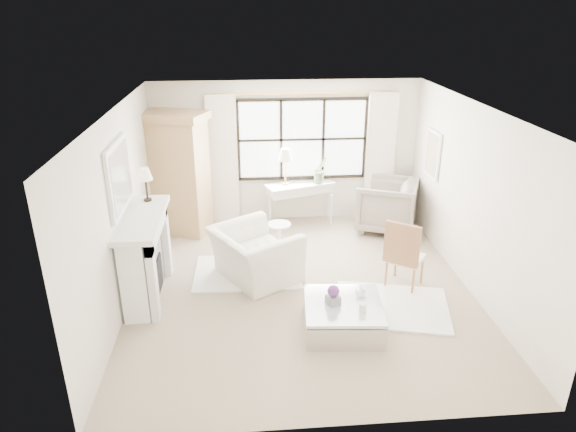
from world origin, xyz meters
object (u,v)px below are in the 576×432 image
at_px(armoire, 178,173).
at_px(coffee_table, 343,317).
at_px(console_table, 300,203).
at_px(club_armchair, 255,255).

relative_size(armoire, coffee_table, 2.08).
height_order(armoire, console_table, armoire).
xyz_separation_m(armoire, coffee_table, (2.43, -3.37, -0.96)).
distance_m(armoire, coffee_table, 4.26).
distance_m(console_table, coffee_table, 3.59).
bearing_deg(armoire, club_armchair, -33.97).
height_order(armoire, coffee_table, armoire).
distance_m(armoire, console_table, 2.37).
bearing_deg(club_armchair, coffee_table, -173.85).
distance_m(armoire, club_armchair, 2.44).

